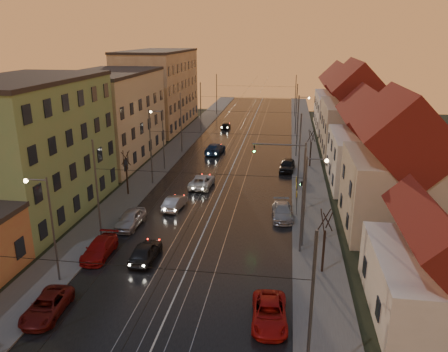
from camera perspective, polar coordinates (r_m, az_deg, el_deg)
The scene contains 46 objects.
ground at distance 30.23m, azimuth -7.07°, elevation -16.76°, with size 160.00×160.00×0.00m, color black.
road at distance 66.49m, azimuth 1.93°, elevation 3.06°, with size 16.00×120.00×0.04m, color black.
sidewalk_left at distance 68.27m, azimuth -6.46°, elevation 3.40°, with size 4.00×120.00×0.15m, color #4C4C4C.
sidewalk_right at distance 66.16m, azimuth 10.57°, elevation 2.73°, with size 4.00×120.00×0.15m, color #4C4C4C.
tram_rail_0 at distance 66.75m, azimuth 0.05°, elevation 3.16°, with size 0.06×120.00×0.03m, color gray.
tram_rail_1 at distance 66.57m, azimuth 1.27°, elevation 3.11°, with size 0.06×120.00×0.03m, color gray.
tram_rail_2 at distance 66.40m, azimuth 2.59°, elevation 3.06°, with size 0.06×120.00×0.03m, color gray.
tram_rail_3 at distance 66.28m, azimuth 3.82°, elevation 3.01°, with size 0.06×120.00×0.03m, color gray.
apartment_left_1 at distance 46.38m, azimuth -24.02°, elevation 3.13°, with size 10.00×18.00×13.00m, color #65945E.
apartment_left_2 at distance 63.84m, azimuth -14.59°, elevation 7.36°, with size 10.00×20.00×12.00m, color #B4AD8B.
apartment_left_3 at distance 86.06m, azimuth -8.49°, elevation 11.04°, with size 10.00×24.00×14.00m, color #967D60.
house_right_0 at distance 31.13m, azimuth 26.34°, elevation -11.27°, with size 8.16×10.20×5.80m.
house_right_1 at distance 41.77m, azimuth 21.68°, elevation 0.40°, with size 8.67×10.20×10.80m.
house_right_2 at distance 54.25m, azimuth 18.65°, elevation 3.70°, with size 9.18×12.24×9.20m.
house_right_3 at distance 68.53m, azimuth 16.68°, elevation 7.71°, with size 9.18×14.28×11.50m.
house_right_4 at distance 86.28m, azimuth 15.04°, elevation 9.33°, with size 9.18×16.32×10.00m.
catenary_pole_r_0 at distance 21.94m, azimuth 11.24°, elevation -17.67°, with size 0.16×0.16×9.00m, color #595B60.
catenary_pole_l_1 at distance 38.55m, azimuth -16.23°, elevation -1.93°, with size 0.16×0.16×9.00m, color #595B60.
catenary_pole_r_1 at distance 35.24m, azimuth 10.23°, elevation -3.36°, with size 0.16×0.16×9.00m, color #595B60.
catenary_pole_l_2 at distance 51.92m, azimuth -9.55°, elevation 3.64°, with size 0.16×0.16×9.00m, color #595B60.
catenary_pole_r_2 at distance 49.52m, azimuth 9.81°, elevation 2.92°, with size 0.16×0.16×9.00m, color #595B60.
catenary_pole_l_3 at distance 66.00m, azimuth -5.62°, elevation 6.86°, with size 0.16×0.16×9.00m, color #595B60.
catenary_pole_r_3 at distance 64.13m, azimuth 9.57°, elevation 6.37°, with size 0.16×0.16×9.00m, color #595B60.
catenary_pole_l_4 at distance 80.42m, azimuth -3.07°, elevation 8.92°, with size 0.16×0.16×9.00m, color #595B60.
catenary_pole_r_4 at distance 78.88m, azimuth 9.42°, elevation 8.53°, with size 0.16×0.16×9.00m, color #595B60.
catenary_pole_l_5 at distance 97.95m, azimuth -0.98°, elevation 10.58°, with size 0.16×0.16×9.00m, color #595B60.
catenary_pole_r_5 at distance 96.69m, azimuth 9.30°, elevation 10.25°, with size 0.16×0.16×9.00m, color #595B60.
street_lamp_0 at distance 32.89m, azimuth -22.03°, elevation -5.32°, with size 1.75×0.32×8.00m.
street_lamp_1 at distance 36.06m, azimuth 11.03°, elevation -2.25°, with size 1.75×0.32×8.00m.
street_lamp_2 at distance 57.56m, azimuth -8.26°, elevation 5.50°, with size 1.75×0.32×8.00m.
street_lamp_3 at distance 70.95m, azimuth 9.92°, elevation 7.78°, with size 1.75×0.32×8.00m.
traffic_light_mast at distance 43.70m, azimuth 9.16°, elevation 1.06°, with size 5.30×0.32×7.20m.
bare_tree_0 at distance 49.37m, azimuth -12.58°, elevation 0.26°, with size 1.09×1.09×5.11m.
bare_tree_1 at distance 33.41m, azimuth 12.94°, elevation -8.56°, with size 1.09×1.09×5.11m.
bare_tree_2 at distance 59.77m, azimuth 11.26°, elevation 3.44°, with size 1.09×1.09×5.11m.
driving_car_0 at distance 35.74m, azimuth -10.22°, elevation -9.66°, with size 1.77×4.39×1.49m, color black.
driving_car_1 at distance 45.26m, azimuth -6.44°, elevation -3.46°, with size 1.46×4.17×1.38m, color #9C9BA1.
driving_car_2 at distance 51.43m, azimuth -2.90°, elevation -0.68°, with size 2.35×5.09×1.42m, color silver.
driving_car_3 at distance 65.93m, azimuth -1.19°, elevation 3.62°, with size 2.21×5.44×1.58m, color navy.
driving_car_4 at distance 83.55m, azimuth 0.23°, elevation 6.59°, with size 1.48×3.67×1.25m, color black.
parked_left_1 at distance 31.25m, azimuth -22.13°, elevation -15.47°, with size 2.06×4.46×1.24m, color #58110F.
parked_left_2 at distance 37.20m, azimuth -15.93°, elevation -9.07°, with size 1.89×4.64×1.35m, color maroon.
parked_left_3 at distance 41.84m, azimuth -12.13°, elevation -5.49°, with size 1.83×4.54×1.55m, color #A7A6AC.
parked_right_0 at distance 28.59m, azimuth 5.95°, elevation -17.39°, with size 2.17×4.70×1.31m, color #AD1211.
parked_right_1 at distance 43.16m, azimuth 7.63°, elevation -4.62°, with size 1.91×4.69×1.36m, color #A5A5AA.
parked_right_2 at distance 58.02m, azimuth 8.25°, elevation 1.40°, with size 1.82×4.52×1.54m, color black.
Camera 1 is at (7.10, -23.85, 17.17)m, focal length 35.00 mm.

